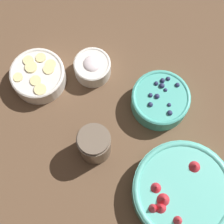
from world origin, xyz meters
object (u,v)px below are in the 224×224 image
(bowl_blueberries, at_px, (160,100))
(jar_chocolate, at_px, (94,144))
(bowl_cream, at_px, (92,67))
(bowl_bananas, at_px, (38,76))
(bowl_strawberries, at_px, (182,191))

(bowl_blueberries, relative_size, jar_chocolate, 1.49)
(bowl_cream, bearing_deg, bowl_bananas, -2.04)
(bowl_blueberries, relative_size, bowl_cream, 1.53)
(bowl_blueberries, height_order, bowl_bananas, bowl_blueberries)
(bowl_bananas, distance_m, bowl_cream, 0.15)
(jar_chocolate, bearing_deg, bowl_cream, -99.63)
(bowl_strawberries, height_order, bowl_bananas, bowl_strawberries)
(bowl_blueberries, height_order, jar_chocolate, jar_chocolate)
(bowl_strawberries, height_order, bowl_blueberries, bowl_strawberries)
(bowl_bananas, distance_m, jar_chocolate, 0.25)
(bowl_blueberries, xyz_separation_m, bowl_bananas, (0.30, -0.14, -0.00))
(bowl_bananas, xyz_separation_m, jar_chocolate, (-0.11, 0.22, 0.02))
(bowl_bananas, bearing_deg, bowl_strawberries, 127.86)
(bowl_cream, bearing_deg, bowl_blueberries, 139.57)
(bowl_strawberries, bearing_deg, bowl_bananas, -52.14)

